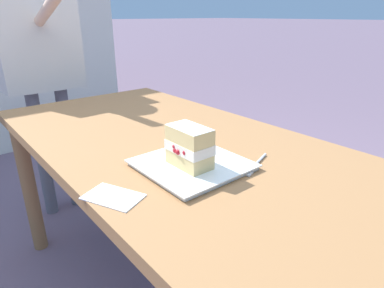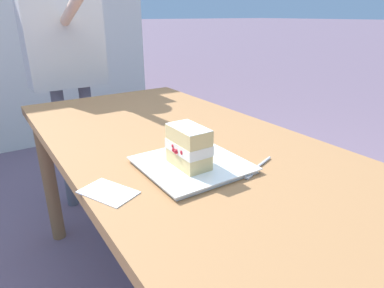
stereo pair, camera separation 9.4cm
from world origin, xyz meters
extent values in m
cylinder|color=olive|center=(0.76, -0.35, 0.36)|extent=(0.07, 0.07, 0.72)
cylinder|color=olive|center=(0.76, 0.35, 0.36)|extent=(0.07, 0.07, 0.72)
cube|color=olive|center=(0.00, 0.00, 0.74)|extent=(1.63, 0.82, 0.04)
cube|color=white|center=(-0.22, 0.09, 0.77)|extent=(0.27, 0.27, 0.01)
cube|color=white|center=(-0.22, 0.09, 0.78)|extent=(0.29, 0.29, 0.00)
cube|color=#E0C17A|center=(-0.23, 0.11, 0.80)|extent=(0.13, 0.08, 0.04)
cube|color=white|center=(-0.23, 0.11, 0.84)|extent=(0.13, 0.08, 0.03)
sphere|color=#B21923|center=(-0.26, 0.15, 0.84)|extent=(0.02, 0.02, 0.02)
sphere|color=#B21923|center=(-0.21, 0.15, 0.84)|extent=(0.01, 0.01, 0.01)
sphere|color=#B21923|center=(-0.22, 0.15, 0.83)|extent=(0.02, 0.02, 0.02)
sphere|color=#B21923|center=(-0.23, 0.15, 0.83)|extent=(0.01, 0.01, 0.01)
cube|color=#E0C17A|center=(-0.23, 0.11, 0.87)|extent=(0.13, 0.08, 0.04)
cube|color=white|center=(-0.23, 0.11, 0.89)|extent=(0.13, 0.07, 0.00)
cylinder|color=silver|center=(-0.33, -0.08, 0.77)|extent=(0.05, 0.13, 0.01)
cube|color=silver|center=(-0.36, 0.00, 0.77)|extent=(0.03, 0.04, 0.01)
cube|color=white|center=(-0.23, 0.35, 0.76)|extent=(0.17, 0.14, 0.00)
cylinder|color=slate|center=(1.07, 0.19, 0.39)|extent=(0.07, 0.07, 0.79)
cylinder|color=slate|center=(1.07, 0.03, 0.39)|extent=(0.07, 0.07, 0.79)
cube|color=beige|center=(1.07, 0.11, 1.06)|extent=(0.18, 0.43, 0.56)
cylinder|color=beige|center=(0.84, 0.10, 1.20)|extent=(0.45, 0.06, 0.21)
camera|label=1|loc=(-0.89, 0.65, 1.18)|focal=30.61mm
camera|label=2|loc=(-0.95, 0.58, 1.18)|focal=30.61mm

